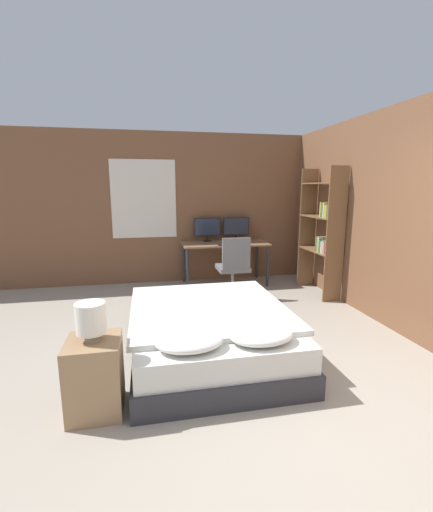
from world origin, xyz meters
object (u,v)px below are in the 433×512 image
(computer_mouse, at_px, (243,243))
(bookshelf, at_px, (324,228))
(bed, at_px, (210,332))
(office_chair, at_px, (234,272))
(nightstand, at_px, (95,376))
(monitor_left, at_px, (207,228))
(monitor_right, at_px, (236,227))
(desk, at_px, (225,247))
(keyboard, at_px, (228,244))
(bedside_lamp, at_px, (91,318))

(computer_mouse, distance_m, bookshelf, 1.37)
(bed, distance_m, office_chair, 2.04)
(nightstand, bearing_deg, bed, 34.70)
(nightstand, bearing_deg, bookshelf, 36.94)
(nightstand, height_order, monitor_left, monitor_left)
(monitor_right, relative_size, bookshelf, 0.24)
(bed, distance_m, nightstand, 1.27)
(computer_mouse, bearing_deg, monitor_right, 89.26)
(office_chair, xyz_separation_m, bookshelf, (1.42, -0.22, 0.70))
(nightstand, xyz_separation_m, desk, (1.80, 3.35, 0.38))
(bed, bearing_deg, keyboard, 72.38)
(nightstand, distance_m, computer_mouse, 3.76)
(bedside_lamp, height_order, computer_mouse, bedside_lamp)
(desk, bearing_deg, nightstand, -118.25)
(desk, bearing_deg, monitor_right, 42.01)
(computer_mouse, bearing_deg, bed, -113.27)
(nightstand, distance_m, bookshelf, 4.08)
(bed, height_order, keyboard, keyboard)
(keyboard, distance_m, office_chair, 0.60)
(nightstand, relative_size, computer_mouse, 8.46)
(keyboard, bearing_deg, office_chair, -92.46)
(bed, xyz_separation_m, monitor_left, (0.48, 2.87, 0.75))
(bookshelf, bearing_deg, computer_mouse, 148.32)
(nightstand, height_order, bookshelf, bookshelf)
(office_chair, bearing_deg, monitor_left, 104.62)
(bookshelf, bearing_deg, bedside_lamp, -143.06)
(monitor_left, distance_m, computer_mouse, 0.77)
(bookshelf, bearing_deg, bed, -142.02)
(nightstand, distance_m, office_chair, 3.17)
(monitor_right, relative_size, computer_mouse, 6.99)
(desk, relative_size, office_chair, 1.56)
(monitor_right, xyz_separation_m, bookshelf, (1.13, -1.19, 0.10))
(monitor_right, distance_m, office_chair, 1.18)
(bedside_lamp, xyz_separation_m, keyboard, (1.80, 3.10, -0.00))
(bed, relative_size, bedside_lamp, 6.66)
(bedside_lamp, bearing_deg, monitor_right, 60.03)
(office_chair, bearing_deg, monitor_right, 73.12)
(monitor_left, relative_size, monitor_right, 1.00)
(nightstand, distance_m, keyboard, 3.62)
(bed, height_order, monitor_right, monitor_right)
(bed, bearing_deg, monitor_left, 80.47)
(monitor_left, xyz_separation_m, office_chair, (0.25, -0.97, -0.60))
(keyboard, relative_size, office_chair, 0.36)
(nightstand, height_order, monitor_right, monitor_right)
(desk, relative_size, computer_mouse, 21.79)
(bedside_lamp, distance_m, bookshelf, 4.01)
(nightstand, bearing_deg, office_chair, 55.87)
(nightstand, distance_m, bedside_lamp, 0.47)
(monitor_right, height_order, computer_mouse, monitor_right)
(computer_mouse, distance_m, office_chair, 0.67)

